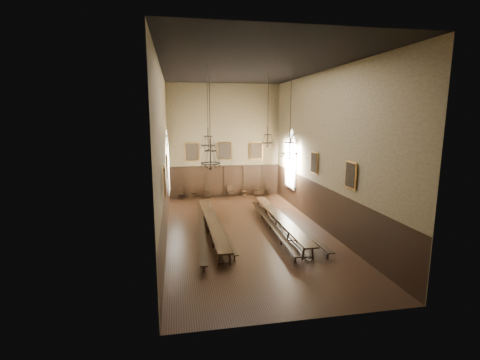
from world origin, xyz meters
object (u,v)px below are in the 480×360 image
object	(u,v)px
chair_4	(230,194)
chair_7	(269,192)
bench_left_inner	(220,227)
chandelier_back_left	(208,141)
chandelier_back_right	(268,138)
table_right	(280,223)
chair_2	(207,194)
bench_right_inner	(270,225)
chair_1	(193,195)
bench_right_outer	(291,224)
chandelier_front_left	(210,157)
chair_6	(257,193)
chair_0	(181,196)
chandelier_front_right	(290,148)
chair_5	(245,193)
bench_left_outer	(202,228)
table_left	(212,227)

from	to	relation	value
chair_4	chair_7	bearing A→B (deg)	-10.81
bench_left_inner	chandelier_back_left	distance (m)	5.43
chandelier_back_right	table_right	bearing A→B (deg)	-89.06
chair_4	chair_2	bearing A→B (deg)	169.06
bench_right_inner	chair_1	xyz separation A→B (m)	(-3.96, 8.63, -0.03)
chair_7	chandelier_back_left	size ratio (longest dim) A/B	0.21
bench_right_outer	chandelier_back_right	bearing A→B (deg)	104.88
bench_right_inner	chandelier_front_left	world-z (taller)	chandelier_front_left
chair_2	chair_6	xyz separation A→B (m)	(4.05, -0.05, -0.04)
chair_0	chair_2	bearing A→B (deg)	10.19
bench_right_inner	chair_4	size ratio (longest dim) A/B	10.92
chair_1	chandelier_back_right	size ratio (longest dim) A/B	0.20
chair_6	chair_7	world-z (taller)	chair_7
table_right	chandelier_front_left	distance (m)	6.48
chair_1	chair_2	bearing A→B (deg)	6.76
chandelier_back_left	chandelier_front_right	distance (m)	6.20
chair_5	chandelier_back_right	world-z (taller)	chandelier_back_right
bench_left_outer	chair_4	world-z (taller)	chair_4
chandelier_back_right	chair_0	bearing A→B (deg)	133.68
chandelier_back_left	chandelier_front_left	xyz separation A→B (m)	(-0.40, -5.47, -0.35)
chair_1	chandelier_front_left	xyz separation A→B (m)	(0.32, -11.04, 4.35)
chair_0	chair_2	world-z (taller)	chair_2
chair_2	chair_4	bearing A→B (deg)	10.95
table_right	chandelier_front_left	size ratio (longest dim) A/B	2.04
chair_1	chair_6	bearing A→B (deg)	5.05
chair_1	chandelier_front_right	xyz separation A→B (m)	(4.33, -10.61, 4.69)
bench_left_inner	chair_0	xyz separation A→B (m)	(-2.07, 8.27, 0.01)
chair_6	bench_right_outer	bearing A→B (deg)	-72.24
chair_1	chandelier_back_left	size ratio (longest dim) A/B	0.19
bench_right_outer	chair_6	world-z (taller)	chair_6
chandelier_front_right	chandelier_back_right	bearing A→B (deg)	88.02
bench_left_outer	chair_1	xyz separation A→B (m)	(-0.02, 8.50, -0.05)
table_right	chair_0	distance (m)	10.15
chandelier_back_left	chandelier_front_left	distance (m)	5.50
table_right	chandelier_front_right	xyz separation A→B (m)	(-0.21, -2.09, 4.56)
table_right	chair_2	world-z (taller)	chair_2
table_right	chair_6	xyz separation A→B (m)	(0.62, 8.50, -0.12)
chair_4	chandelier_back_right	size ratio (longest dim) A/B	0.21
chandelier_back_left	table_right	bearing A→B (deg)	-37.73
table_right	bench_right_outer	xyz separation A→B (m)	(0.69, -0.01, -0.10)
chair_2	chandelier_back_left	bearing A→B (deg)	-83.48
bench_right_inner	chair_7	distance (m)	9.00
table_right	bench_left_inner	bearing A→B (deg)	175.93
chair_7	chandelier_back_right	distance (m)	7.76
table_left	chair_4	size ratio (longest dim) A/B	10.76
table_right	bench_right_inner	xyz separation A→B (m)	(-0.58, -0.11, -0.10)
chair_6	chandelier_front_right	bearing A→B (deg)	-77.22
bench_right_inner	bench_left_outer	bearing A→B (deg)	177.99
chair_6	chair_7	distance (m)	1.04
bench_right_inner	bench_right_outer	xyz separation A→B (m)	(1.27, 0.11, -0.00)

